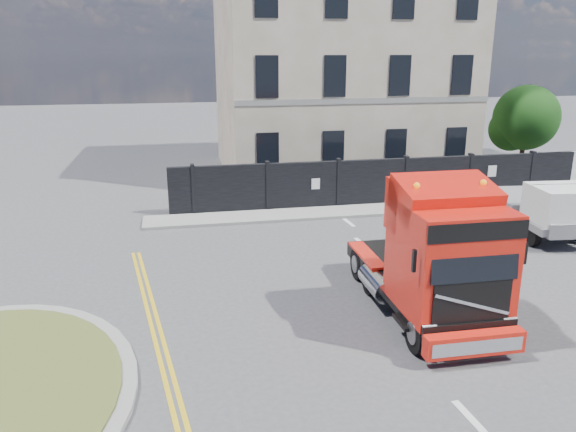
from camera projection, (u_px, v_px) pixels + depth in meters
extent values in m
plane|color=#424244|center=(287.00, 307.00, 14.61)|extent=(120.00, 120.00, 0.00)
cube|color=black|center=(383.00, 182.00, 23.92)|extent=(18.00, 0.25, 2.00)
cube|color=silver|center=(560.00, 174.00, 25.54)|extent=(2.60, 0.12, 2.00)
cube|color=beige|center=(337.00, 68.00, 29.68)|extent=(12.00, 10.00, 11.00)
cylinder|color=#382619|center=(521.00, 158.00, 28.30)|extent=(0.24, 0.24, 2.40)
sphere|color=#123710|center=(526.00, 118.00, 27.73)|extent=(3.20, 3.20, 3.20)
sphere|color=#123710|center=(511.00, 129.00, 28.18)|extent=(2.20, 2.20, 2.20)
cube|color=gray|center=(390.00, 209.00, 23.34)|extent=(20.00, 1.60, 0.12)
cube|color=black|center=(418.00, 281.00, 14.55)|extent=(2.24, 5.60, 0.40)
cube|color=red|center=(449.00, 257.00, 12.74)|extent=(2.24, 2.33, 2.48)
cube|color=red|center=(435.00, 203.00, 13.33)|extent=(2.22, 0.83, 1.24)
cube|color=black|center=(475.00, 260.00, 11.57)|extent=(1.95, 0.08, 0.93)
cube|color=red|center=(474.00, 344.00, 11.81)|extent=(2.22, 0.34, 0.49)
cylinder|color=black|center=(418.00, 333.00, 12.31)|extent=(0.30, 0.92, 0.92)
cylinder|color=gray|center=(418.00, 333.00, 12.31)|extent=(0.33, 0.51, 0.51)
cylinder|color=black|center=(497.00, 325.00, 12.65)|extent=(0.30, 0.92, 0.92)
cylinder|color=gray|center=(497.00, 325.00, 12.65)|extent=(0.33, 0.51, 0.51)
cylinder|color=black|center=(371.00, 278.00, 15.27)|extent=(0.30, 0.92, 0.92)
cylinder|color=gray|center=(371.00, 278.00, 15.27)|extent=(0.33, 0.51, 0.51)
cylinder|color=black|center=(437.00, 273.00, 15.61)|extent=(0.30, 0.92, 0.92)
cylinder|color=gray|center=(437.00, 273.00, 15.61)|extent=(0.33, 0.51, 0.51)
cylinder|color=black|center=(359.00, 264.00, 16.27)|extent=(0.30, 0.92, 0.92)
cylinder|color=gray|center=(359.00, 264.00, 16.27)|extent=(0.33, 0.51, 0.51)
cylinder|color=black|center=(421.00, 259.00, 16.61)|extent=(0.30, 0.92, 0.92)
cylinder|color=gray|center=(421.00, 259.00, 16.61)|extent=(0.33, 0.51, 0.51)
cube|color=slate|center=(532.00, 212.00, 20.55)|extent=(2.39, 5.02, 0.25)
cube|color=silver|center=(561.00, 206.00, 18.94)|extent=(2.09, 2.00, 1.31)
cylinder|color=black|center=(532.00, 236.00, 19.04)|extent=(0.25, 0.71, 0.71)
cylinder|color=black|center=(485.00, 212.00, 21.89)|extent=(0.25, 0.71, 0.71)
cylinder|color=black|center=(529.00, 209.00, 22.26)|extent=(0.25, 0.71, 0.71)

